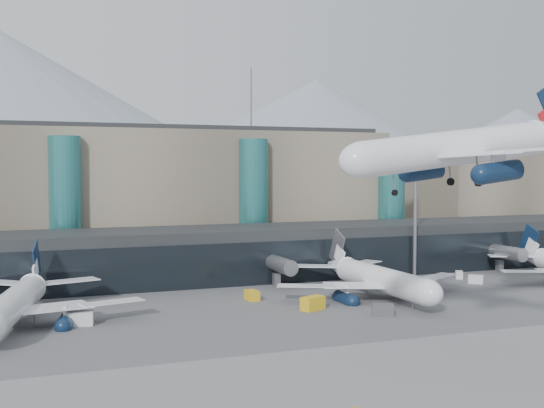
{
  "coord_description": "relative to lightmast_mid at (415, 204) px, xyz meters",
  "views": [
    {
      "loc": [
        -44.69,
        -68.16,
        21.53
      ],
      "look_at": [
        -6.59,
        32.0,
        15.91
      ],
      "focal_mm": 45.0,
      "sensor_mm": 36.0,
      "label": 1
    }
  ],
  "objects": [
    {
      "name": "ground",
      "position": [
        -30.0,
        -48.0,
        -14.42
      ],
      "size": [
        900.0,
        900.0,
        0.0
      ],
      "primitive_type": "plane",
      "color": "#515154",
      "rests_on": "ground"
    },
    {
      "name": "hero_jet",
      "position": [
        -24.29,
        -50.8,
        10.72
      ],
      "size": [
        34.63,
        35.45,
        11.42
      ],
      "rotation": [
        0.0,
        -0.11,
        0.05
      ],
      "color": "white",
      "rests_on": "ground"
    },
    {
      "name": "concourse",
      "position": [
        -30.02,
        9.73,
        -9.45
      ],
      "size": [
        170.0,
        27.0,
        10.0
      ],
      "color": "black",
      "rests_on": "ground"
    },
    {
      "name": "veh_b",
      "position": [
        -38.59,
        -12.05,
        -13.61
      ],
      "size": [
        1.92,
        2.92,
        1.62
      ],
      "primitive_type": "cube",
      "rotation": [
        0.0,
        0.0,
        1.64
      ],
      "color": "gold",
      "rests_on": "ground"
    },
    {
      "name": "terminal_east",
      "position": [
        65.0,
        42.0,
        1.03
      ],
      "size": [
        70.0,
        30.0,
        31.0
      ],
      "color": "gray",
      "rests_on": "ground"
    },
    {
      "name": "veh_a",
      "position": [
        -66.43,
        -20.51,
        -13.45
      ],
      "size": [
        3.74,
        2.54,
        1.94
      ],
      "primitive_type": "cube",
      "rotation": [
        0.0,
        0.0,
        -0.19
      ],
      "color": "silver",
      "rests_on": "ground"
    },
    {
      "name": "terminal_main",
      "position": [
        -55.0,
        42.0,
        1.03
      ],
      "size": [
        130.0,
        30.0,
        31.0
      ],
      "color": "gray",
      "rests_on": "ground"
    },
    {
      "name": "runway_markings",
      "position": [
        -30.0,
        -63.0,
        -14.37
      ],
      "size": [
        128.0,
        1.0,
        0.02
      ],
      "color": "gold",
      "rests_on": "ground"
    },
    {
      "name": "veh_h",
      "position": [
        -32.44,
        -22.53,
        -13.39
      ],
      "size": [
        4.2,
        3.29,
        2.06
      ],
      "primitive_type": "cube",
      "rotation": [
        0.0,
        0.0,
        0.41
      ],
      "color": "gold",
      "rests_on": "ground"
    },
    {
      "name": "veh_g",
      "position": [
        5.93,
        -11.63,
        -13.64
      ],
      "size": [
        2.99,
        3.03,
        1.57
      ],
      "primitive_type": "cube",
      "rotation": [
        0.0,
        0.0,
        -0.81
      ],
      "color": "silver",
      "rests_on": "ground"
    },
    {
      "name": "runway_strip",
      "position": [
        -30.0,
        -63.0,
        -14.4
      ],
      "size": [
        400.0,
        40.0,
        0.04
      ],
      "primitive_type": "cube",
      "color": "slate",
      "rests_on": "ground"
    },
    {
      "name": "lightmast_mid",
      "position": [
        0.0,
        0.0,
        0.0
      ],
      "size": [
        3.0,
        1.2,
        25.6
      ],
      "color": "slate",
      "rests_on": "ground"
    },
    {
      "name": "veh_c",
      "position": [
        -24.48,
        -29.77,
        -13.55
      ],
      "size": [
        3.52,
        2.87,
        1.73
      ],
      "primitive_type": "cube",
      "rotation": [
        0.0,
        0.0,
        -0.47
      ],
      "color": "#45454A",
      "rests_on": "ground"
    },
    {
      "name": "mountain_ridge",
      "position": [
        -14.03,
        332.0,
        31.33
      ],
      "size": [
        910.0,
        400.0,
        110.0
      ],
      "color": "gray",
      "rests_on": "ground"
    },
    {
      "name": "teal_towers",
      "position": [
        -44.99,
        26.01,
        -0.41
      ],
      "size": [
        116.4,
        19.4,
        46.0
      ],
      "color": "#297272",
      "rests_on": "ground"
    },
    {
      "name": "veh_d",
      "position": [
        6.51,
        -5.66,
        -13.7
      ],
      "size": [
        2.49,
        2.83,
        1.43
      ],
      "primitive_type": "cube",
      "rotation": [
        0.0,
        0.0,
        0.99
      ],
      "color": "silver",
      "rests_on": "ground"
    },
    {
      "name": "jet_parked_left",
      "position": [
        -74.19,
        -15.57,
        -10.01
      ],
      "size": [
        35.37,
        36.23,
        11.66
      ],
      "rotation": [
        0.0,
        0.0,
        1.35
      ],
      "color": "white",
      "rests_on": "ground"
    },
    {
      "name": "jet_parked_mid",
      "position": [
        -18.45,
        -15.53,
        -10.0
      ],
      "size": [
        36.28,
        35.11,
        11.68
      ],
      "rotation": [
        0.0,
        0.0,
        1.59
      ],
      "color": "white",
      "rests_on": "ground"
    }
  ]
}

